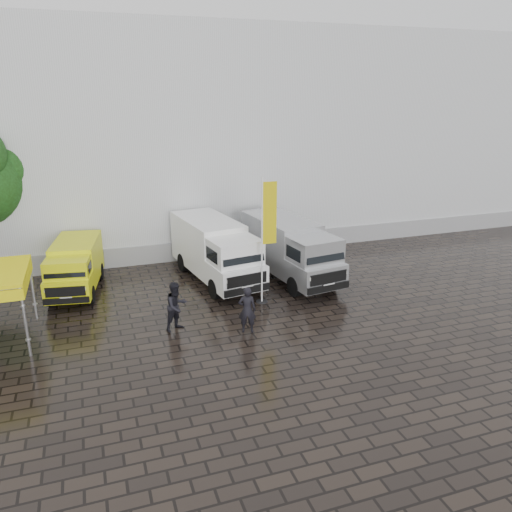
# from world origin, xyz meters

# --- Properties ---
(ground) EXTENTS (120.00, 120.00, 0.00)m
(ground) POSITION_xyz_m (0.00, 0.00, 0.00)
(ground) COLOR black
(ground) RESTS_ON ground
(exhibition_hall) EXTENTS (44.00, 16.00, 12.00)m
(exhibition_hall) POSITION_xyz_m (2.00, 16.00, 6.00)
(exhibition_hall) COLOR silver
(exhibition_hall) RESTS_ON ground
(hall_plinth) EXTENTS (44.00, 0.15, 1.00)m
(hall_plinth) POSITION_xyz_m (2.00, 7.95, 0.50)
(hall_plinth) COLOR gray
(hall_plinth) RESTS_ON ground
(van_yellow) EXTENTS (2.61, 5.03, 2.21)m
(van_yellow) POSITION_xyz_m (-7.59, 5.14, 1.11)
(van_yellow) COLOR #E5EC0C
(van_yellow) RESTS_ON ground
(van_white) EXTENTS (3.15, 6.77, 2.82)m
(van_white) POSITION_xyz_m (-1.27, 4.47, 1.41)
(van_white) COLOR white
(van_white) RESTS_ON ground
(van_silver) EXTENTS (3.02, 6.68, 2.79)m
(van_silver) POSITION_xyz_m (2.16, 3.58, 1.40)
(van_silver) COLOR silver
(van_silver) RESTS_ON ground
(flagpole) EXTENTS (0.88, 0.50, 5.41)m
(flagpole) POSITION_xyz_m (0.09, 1.25, 3.05)
(flagpole) COLOR black
(flagpole) RESTS_ON ground
(wheelie_bin) EXTENTS (0.78, 0.78, 1.03)m
(wheelie_bin) POSITION_xyz_m (5.46, 7.49, 0.51)
(wheelie_bin) COLOR black
(wheelie_bin) RESTS_ON ground
(person_front) EXTENTS (0.76, 0.61, 1.81)m
(person_front) POSITION_xyz_m (-1.55, -1.21, 0.90)
(person_front) COLOR black
(person_front) RESTS_ON ground
(person_tent) EXTENTS (1.16, 1.08, 1.91)m
(person_tent) POSITION_xyz_m (-4.00, -0.15, 0.95)
(person_tent) COLOR black
(person_tent) RESTS_ON ground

